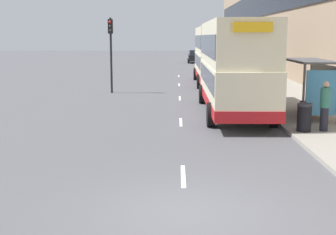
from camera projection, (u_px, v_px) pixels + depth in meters
name	position (u px, v px, depth m)	size (l,w,h in m)	color
ground_plane	(185.00, 213.00, 9.75)	(220.00, 220.00, 0.00)	#515156
pavement	(242.00, 72.00, 47.54)	(5.00, 93.00, 0.14)	gray
lane_mark_0	(183.00, 176.00, 12.30)	(0.12, 2.00, 0.01)	silver
lane_mark_1	(181.00, 122.00, 19.99)	(0.12, 2.00, 0.01)	silver
lane_mark_2	(180.00, 98.00, 27.67)	(0.12, 2.00, 0.01)	silver
lane_mark_3	(179.00, 85.00, 35.36)	(0.12, 2.00, 0.01)	silver
lane_mark_4	(179.00, 76.00, 43.05)	(0.12, 2.00, 0.01)	silver
bus_shelter	(314.00, 77.00, 20.21)	(1.60, 4.20, 2.48)	#4C4C51
double_decker_bus_near	(234.00, 66.00, 21.76)	(2.85, 10.46, 4.30)	beige
double_decker_bus_ahead	(214.00, 54.00, 35.53)	(2.85, 10.31, 4.30)	beige
car_0	(195.00, 57.00, 64.24)	(2.02, 4.59, 1.76)	black
pedestrian_1	(325.00, 106.00, 17.33)	(0.37, 0.37, 1.86)	#23232D
pedestrian_2	(317.00, 88.00, 23.98)	(0.34, 0.34, 1.72)	#23232D
litter_bin	(304.00, 117.00, 17.31)	(0.55, 0.55, 1.05)	black
traffic_light_far_kerb	(111.00, 43.00, 29.77)	(0.30, 0.32, 4.79)	black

